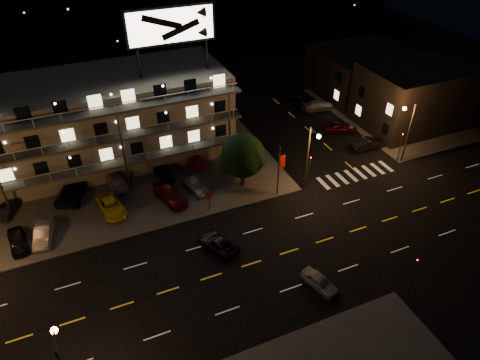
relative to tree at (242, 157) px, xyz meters
name	(u,v)px	position (x,y,z in m)	size (l,w,h in m)	color
ground	(271,258)	(-2.05, -11.48, -4.02)	(140.00, 140.00, 0.00)	black
curb_nw	(90,178)	(-16.05, 8.52, -3.95)	(44.00, 24.00, 0.15)	#3C3C39
curb_ne	(388,111)	(27.95, 8.52, -3.95)	(16.00, 24.00, 0.15)	#3C3C39
motel	(111,118)	(-12.00, 12.40, 1.32)	(28.00, 13.80, 18.10)	gray
side_bldg_front	(413,96)	(27.93, 4.52, 0.23)	(14.06, 10.00, 8.50)	black
side_bldg_back	(360,72)	(27.93, 16.52, -0.52)	(14.06, 12.00, 7.00)	black
streetlight_nc	(310,153)	(6.45, -3.55, 0.94)	(0.44, 1.92, 8.00)	#2D2D30
streetlight_ne	(408,128)	(20.08, -3.18, 0.94)	(1.92, 0.44, 8.00)	#2D2D30
signal_nw	(309,168)	(6.95, -2.99, -1.46)	(0.20, 0.27, 4.60)	#2D2D30
signal_sw	(414,273)	(6.95, -19.98, -1.46)	(0.20, 0.27, 4.60)	#2D2D30
signal_ne	(401,144)	(19.94, -2.98, -1.46)	(0.27, 0.20, 4.60)	#2D2D30
banner_north	(279,170)	(3.03, -3.08, -0.60)	(0.83, 0.16, 6.40)	#2D2D30
stop_sign	(209,199)	(-5.05, -2.91, -2.31)	(0.91, 0.11, 2.61)	#2D2D30
tree	(242,157)	(0.00, 0.00, 0.00)	(5.18, 4.99, 6.52)	black
lot_car_0	(18,241)	(-23.88, -0.61, -3.19)	(1.62, 4.03, 1.37)	black
lot_car_1	(43,233)	(-21.53, -0.44, -3.17)	(1.49, 4.28, 1.41)	#96959B
lot_car_2	(111,206)	(-14.69, 1.21, -3.20)	(2.22, 4.82, 1.34)	yellow
lot_car_3	(170,195)	(-8.43, 0.49, -3.15)	(2.03, 5.00, 1.45)	#500B0F
lot_car_4	(195,185)	(-5.28, 1.16, -3.19)	(1.62, 4.04, 1.37)	#96959B
lot_car_5	(9,208)	(-24.70, 5.17, -3.26)	(1.31, 3.75, 1.24)	black
lot_car_6	(72,192)	(-18.25, 5.38, -3.11)	(2.54, 5.50, 1.53)	black
lot_car_7	(115,179)	(-13.39, 5.96, -3.11)	(2.15, 5.28, 1.53)	#96959B
lot_car_8	(163,171)	(-7.93, 5.33, -3.18)	(1.64, 4.07, 1.39)	black
lot_car_9	(195,161)	(-3.76, 6.02, -3.24)	(1.35, 3.87, 1.28)	#500B0F
side_car_0	(369,144)	(18.49, 1.02, -3.26)	(1.61, 4.63, 1.52)	black
side_car_1	(340,127)	(17.78, 6.43, -3.39)	(2.11, 4.57, 1.27)	#500B0F
side_car_2	(318,106)	(18.41, 13.35, -3.30)	(2.02, 4.96, 1.44)	#96959B
side_car_3	(294,96)	(16.66, 17.83, -3.28)	(1.76, 4.37, 1.49)	black
road_car_east	(320,282)	(0.32, -16.32, -3.40)	(1.47, 3.65, 1.24)	#96959B
road_car_west	(218,243)	(-6.17, -8.35, -3.41)	(2.04, 4.42, 1.23)	black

